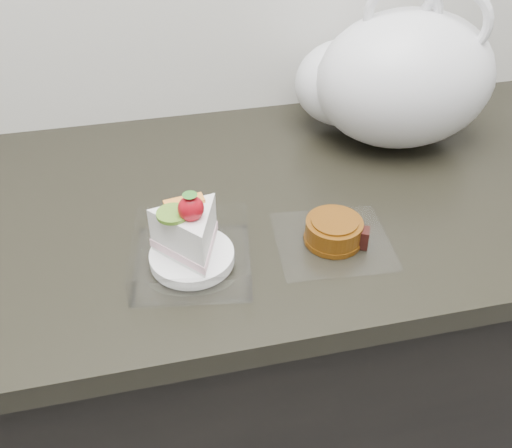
% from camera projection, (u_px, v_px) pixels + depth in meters
% --- Properties ---
extents(counter, '(2.04, 0.64, 0.90)m').
position_uv_depth(counter, '(231.00, 365.00, 1.24)').
color(counter, black).
rests_on(counter, ground).
extents(cake_tray, '(0.19, 0.19, 0.13)m').
position_uv_depth(cake_tray, '(191.00, 245.00, 0.81)').
color(cake_tray, white).
rests_on(cake_tray, counter).
extents(mooncake_wrap, '(0.19, 0.18, 0.04)m').
position_uv_depth(mooncake_wrap, '(335.00, 233.00, 0.86)').
color(mooncake_wrap, white).
rests_on(mooncake_wrap, counter).
extents(plastic_bag, '(0.42, 0.37, 0.31)m').
position_uv_depth(plastic_bag, '(393.00, 79.00, 1.05)').
color(plastic_bag, silver).
rests_on(plastic_bag, counter).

